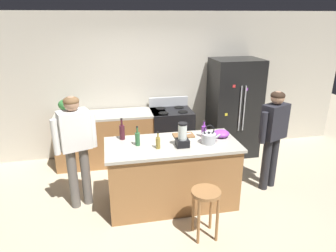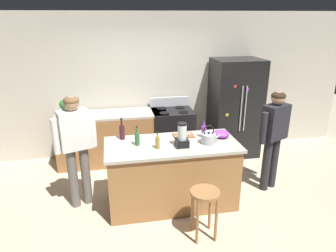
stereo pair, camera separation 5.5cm
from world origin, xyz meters
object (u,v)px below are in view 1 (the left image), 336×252
bottle_wine (122,132)px  mixing_bowl (221,134)px  bottle_vinegar (158,142)px  blender_appliance (182,137)px  bottle_olive_oil (138,138)px  potted_plant (64,107)px  person_by_island_left (76,142)px  refrigerator (234,108)px  kitchen_island (172,174)px  chef_knife (185,134)px  tea_kettle (209,138)px  bar_stool (206,201)px  person_by_sink_right (273,131)px  stove_range (171,134)px  cutting_board (184,135)px  bottle_soda (204,131)px

bottle_wine → mixing_bowl: 1.43m
bottle_vinegar → blender_appliance: bearing=0.9°
bottle_olive_oil → bottle_vinegar: bottle_olive_oil is taller
potted_plant → blender_appliance: blender_appliance is taller
person_by_island_left → refrigerator: bearing=24.2°
bottle_vinegar → potted_plant: bearing=129.2°
kitchen_island → chef_knife: (0.24, 0.24, 0.50)m
bottle_olive_oil → chef_knife: bottle_olive_oil is taller
tea_kettle → bottle_olive_oil: bearing=173.0°
bar_stool → mixing_bowl: 1.13m
person_by_sink_right → mixing_bowl: person_by_sink_right is taller
chef_knife → stove_range: bearing=66.6°
potted_plant → blender_appliance: bearing=-44.4°
refrigerator → bar_stool: 2.66m
blender_appliance → bottle_vinegar: 0.34m
person_by_sink_right → bottle_wine: (-2.27, 0.16, 0.11)m
person_by_sink_right → chef_knife: 1.37m
cutting_board → tea_kettle: bearing=-49.6°
mixing_bowl → tea_kettle: 0.31m
potted_plant → tea_kettle: 2.65m
person_by_island_left → mixing_bowl: bearing=-3.4°
stove_range → kitchen_island: bearing=-101.7°
bar_stool → bottle_wine: size_ratio=2.06×
blender_appliance → tea_kettle: bearing=4.8°
mixing_bowl → tea_kettle: (-0.26, -0.18, 0.03)m
potted_plant → cutting_board: bearing=-36.0°
bottle_soda → bottle_vinegar: bottle_soda is taller
refrigerator → potted_plant: 3.13m
cutting_board → kitchen_island: bearing=-132.8°
person_by_island_left → bottle_vinegar: person_by_island_left is taller
cutting_board → person_by_sink_right: bearing=-4.4°
bottle_vinegar → tea_kettle: (0.72, 0.04, -0.01)m
person_by_island_left → bottle_vinegar: bearing=-17.5°
blender_appliance → stove_range: bearing=83.0°
person_by_island_left → chef_knife: person_by_island_left is taller
person_by_sink_right → bottle_olive_oil: person_by_sink_right is taller
kitchen_island → bottle_vinegar: bottle_vinegar is taller
refrigerator → potted_plant: size_ratio=6.24×
blender_appliance → bottle_soda: (0.38, 0.26, -0.05)m
kitchen_island → mixing_bowl: bearing=7.4°
potted_plant → bottle_wine: bearing=-53.8°
tea_kettle → mixing_bowl: bearing=35.6°
refrigerator → bar_stool: bearing=-119.5°
kitchen_island → bottle_wine: bearing=156.3°
blender_appliance → cutting_board: size_ratio=1.11×
blender_appliance → cutting_board: (0.11, 0.36, -0.13)m
stove_range → bottle_soda: bottle_soda is taller
potted_plant → bottle_vinegar: size_ratio=1.27×
bar_stool → tea_kettle: size_ratio=2.36×
refrigerator → chef_knife: size_ratio=8.52×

